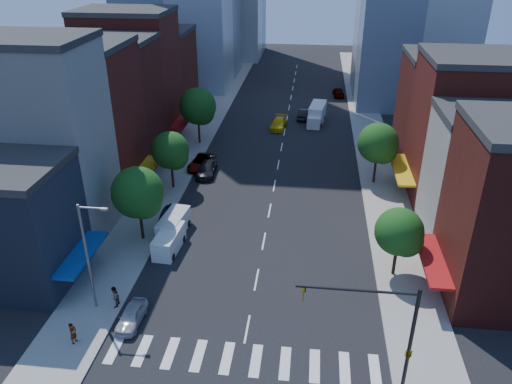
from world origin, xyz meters
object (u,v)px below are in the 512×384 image
at_px(parked_car_third, 201,162).
at_px(pedestrian_near, 73,333).
at_px(parked_car_second, 171,219).
at_px(cargo_van_far, 173,225).
at_px(cargo_van_near, 169,242).
at_px(parked_car_front, 131,316).
at_px(traffic_car_oncoming, 304,114).
at_px(box_truck, 317,115).
at_px(traffic_car_far, 339,92).
at_px(pedestrian_far, 114,297).
at_px(taxi, 279,123).
at_px(parked_car_rear, 207,169).

bearing_deg(parked_car_third, pedestrian_near, -88.06).
height_order(parked_car_third, pedestrian_near, pedestrian_near).
height_order(parked_car_second, cargo_van_far, cargo_van_far).
bearing_deg(cargo_van_near, parked_car_front, -87.04).
height_order(traffic_car_oncoming, box_truck, box_truck).
relative_size(cargo_van_near, traffic_car_far, 1.03).
xyz_separation_m(pedestrian_near, pedestrian_far, (1.45, 4.11, 0.04)).
xyz_separation_m(cargo_van_near, traffic_car_far, (17.01, 52.39, -0.18)).
relative_size(parked_car_second, traffic_car_oncoming, 1.06).
height_order(traffic_car_far, pedestrian_near, pedestrian_near).
bearing_deg(traffic_car_far, pedestrian_far, 68.65).
bearing_deg(traffic_car_oncoming, taxi, 59.81).
xyz_separation_m(parked_car_second, parked_car_third, (0.00, 14.18, -0.09)).
xyz_separation_m(parked_car_front, cargo_van_near, (0.15, 9.77, 0.30)).
height_order(traffic_car_oncoming, pedestrian_near, pedestrian_near).
distance_m(parked_car_second, taxi, 30.99).
bearing_deg(pedestrian_near, taxi, -4.27).
bearing_deg(parked_car_rear, cargo_van_far, -93.43).
bearing_deg(pedestrian_far, parked_car_second, 177.00).
bearing_deg(parked_car_third, traffic_car_far, 68.51).
bearing_deg(pedestrian_far, traffic_car_far, 164.15).
xyz_separation_m(cargo_van_far, pedestrian_far, (-1.68, -11.02, 0.04)).
bearing_deg(parked_car_rear, parked_car_third, 118.99).
bearing_deg(pedestrian_near, box_truck, -9.52).
xyz_separation_m(parked_car_front, taxi, (7.66, 43.89, 0.09)).
bearing_deg(cargo_van_far, parked_car_second, 120.08).
relative_size(parked_car_front, parked_car_rear, 0.75).
height_order(cargo_van_near, traffic_car_far, cargo_van_near).
distance_m(taxi, pedestrian_near, 47.75).
relative_size(parked_car_third, cargo_van_far, 1.07).
height_order(parked_car_second, taxi, parked_car_second).
distance_m(parked_car_third, box_truck, 23.49).
height_order(parked_car_rear, traffic_car_far, traffic_car_far).
bearing_deg(parked_car_front, traffic_car_far, 76.41).
height_order(traffic_car_oncoming, traffic_car_far, traffic_car_oncoming).
xyz_separation_m(parked_car_third, box_truck, (14.15, 18.74, 0.60)).
bearing_deg(parked_car_third, parked_car_front, -81.80).
xyz_separation_m(parked_car_third, pedestrian_far, (-1.00, -26.74, 0.31)).
height_order(parked_car_rear, pedestrian_far, pedestrian_far).
distance_m(cargo_van_near, box_truck, 39.50).
xyz_separation_m(traffic_car_far, pedestrian_far, (-19.00, -60.63, 0.27)).
distance_m(parked_car_second, pedestrian_far, 12.60).
distance_m(parked_car_second, traffic_car_oncoming, 36.81).
xyz_separation_m(traffic_car_oncoming, traffic_car_far, (5.80, 13.34, -0.00)).
bearing_deg(parked_car_front, cargo_van_far, 92.61).
height_order(cargo_van_far, box_truck, box_truck).
relative_size(cargo_van_near, taxi, 0.91).
bearing_deg(cargo_van_far, traffic_car_far, 77.12).
bearing_deg(traffic_car_far, cargo_van_far, 66.79).
height_order(taxi, pedestrian_far, pedestrian_far).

